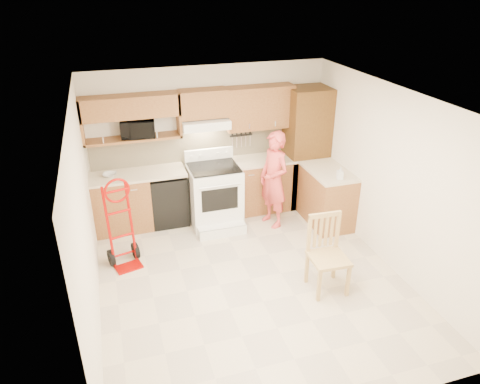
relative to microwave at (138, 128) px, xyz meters
name	(u,v)px	position (x,y,z in m)	size (l,w,h in m)	color
floor	(251,279)	(1.17, -2.08, -1.64)	(4.00, 4.50, 0.02)	beige
ceiling	(253,99)	(1.17, -2.08, 0.88)	(4.00, 4.50, 0.02)	white
wall_back	(209,140)	(1.17, 0.17, -0.38)	(4.00, 0.02, 2.50)	silver
wall_front	(339,316)	(1.17, -4.34, -0.38)	(4.00, 0.02, 2.50)	silver
wall_left	(84,221)	(-0.84, -2.08, -0.38)	(0.02, 4.50, 2.50)	silver
wall_right	(390,178)	(3.18, -2.08, -0.38)	(0.02, 4.50, 2.50)	silver
backsplash	(210,144)	(1.17, 0.15, -0.43)	(3.92, 0.03, 0.55)	beige
lower_cab_left	(122,203)	(-0.38, -0.14, -1.18)	(0.90, 0.60, 0.90)	olive
dishwasher	(168,198)	(0.37, -0.14, -1.21)	(0.60, 0.60, 0.85)	black
lower_cab_right	(261,185)	(2.00, -0.14, -1.18)	(1.14, 0.60, 0.90)	olive
countertop_left	(138,174)	(-0.08, -0.13, -0.71)	(1.50, 0.63, 0.04)	beige
countertop_right	(261,160)	(2.00, -0.13, -0.71)	(1.14, 0.63, 0.04)	beige
cab_return_right	(326,198)	(2.87, -0.94, -1.18)	(0.60, 1.00, 0.90)	olive
countertop_return	(329,171)	(2.87, -0.94, -0.71)	(0.63, 1.00, 0.04)	beige
pantry_tall	(306,148)	(2.82, -0.14, -0.58)	(0.70, 0.60, 2.10)	brown
upper_cab_left	(130,106)	(-0.08, 0.00, 0.35)	(1.50, 0.33, 0.34)	olive
upper_shelf_mw	(133,139)	(-0.08, 0.00, -0.16)	(1.50, 0.33, 0.04)	olive
upper_cab_center	(203,103)	(1.05, 0.00, 0.31)	(0.76, 0.33, 0.44)	olive
upper_cab_right	(260,107)	(2.00, 0.00, 0.17)	(1.14, 0.33, 0.70)	olive
range_hood	(205,123)	(1.05, -0.06, 0.00)	(0.76, 0.46, 0.14)	white
knife_strip	(241,139)	(1.72, 0.12, -0.39)	(0.40, 0.05, 0.29)	black
microwave	(138,128)	(0.00, 0.00, 0.00)	(0.52, 0.35, 0.29)	black
range	(215,191)	(1.10, -0.46, -1.03)	(0.81, 1.07, 1.20)	white
person	(274,180)	(2.00, -0.74, -0.83)	(0.59, 0.38, 1.60)	#D54442
hand_truck	(122,228)	(-0.44, -1.23, -1.02)	(0.48, 0.44, 1.23)	#A20702
dining_chair	(329,256)	(2.06, -2.58, -1.11)	(0.47, 0.51, 1.04)	tan
soap_bottle	(340,173)	(2.87, -1.28, -0.60)	(0.09, 0.09, 0.19)	white
bowl	(110,175)	(-0.51, -0.14, -0.67)	(0.21, 0.21, 0.05)	white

